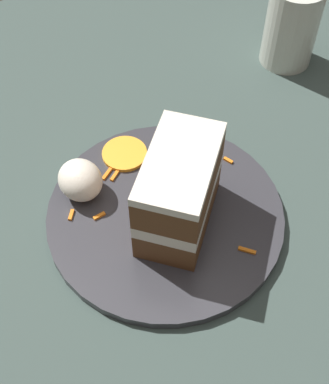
{
  "coord_description": "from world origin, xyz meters",
  "views": [
    {
      "loc": [
        0.27,
        -0.19,
        0.54
      ],
      "look_at": [
        -0.0,
        0.03,
        0.07
      ],
      "focal_mm": 50.0,
      "sensor_mm": 36.0,
      "label": 1
    }
  ],
  "objects_px": {
    "cake_slice": "(179,191)",
    "drinking_glass": "(291,30)",
    "plate": "(164,214)",
    "cream_dollop": "(80,180)",
    "orange_garnish": "(125,154)"
  },
  "relations": [
    {
      "from": "orange_garnish",
      "to": "cream_dollop",
      "type": "bearing_deg",
      "value": -78.3
    },
    {
      "from": "cake_slice",
      "to": "drinking_glass",
      "type": "relative_size",
      "value": 1.18
    },
    {
      "from": "cake_slice",
      "to": "drinking_glass",
      "type": "xyz_separation_m",
      "value": [
        -0.13,
        0.31,
        -0.01
      ]
    },
    {
      "from": "drinking_glass",
      "to": "plate",
      "type": "bearing_deg",
      "value": -71.2
    },
    {
      "from": "cream_dollop",
      "to": "orange_garnish",
      "type": "bearing_deg",
      "value": 101.7
    },
    {
      "from": "cake_slice",
      "to": "cream_dollop",
      "type": "bearing_deg",
      "value": 177.29
    },
    {
      "from": "plate",
      "to": "cream_dollop",
      "type": "distance_m",
      "value": 0.1
    },
    {
      "from": "cake_slice",
      "to": "cream_dollop",
      "type": "xyz_separation_m",
      "value": [
        -0.1,
        -0.06,
        -0.03
      ]
    },
    {
      "from": "cake_slice",
      "to": "cream_dollop",
      "type": "distance_m",
      "value": 0.12
    },
    {
      "from": "cream_dollop",
      "to": "orange_garnish",
      "type": "relative_size",
      "value": 0.98
    },
    {
      "from": "plate",
      "to": "cream_dollop",
      "type": "relative_size",
      "value": 4.97
    },
    {
      "from": "cake_slice",
      "to": "drinking_glass",
      "type": "distance_m",
      "value": 0.33
    },
    {
      "from": "orange_garnish",
      "to": "drinking_glass",
      "type": "distance_m",
      "value": 0.3
    },
    {
      "from": "cake_slice",
      "to": "orange_garnish",
      "type": "height_order",
      "value": "cake_slice"
    },
    {
      "from": "cream_dollop",
      "to": "orange_garnish",
      "type": "height_order",
      "value": "cream_dollop"
    }
  ]
}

